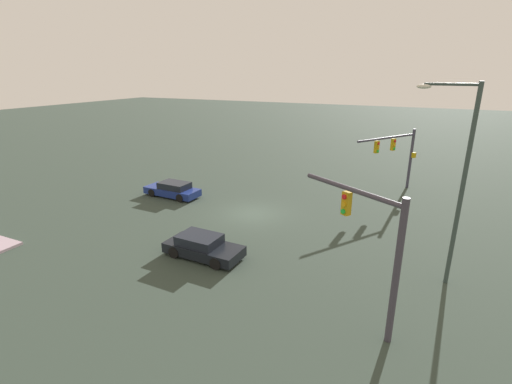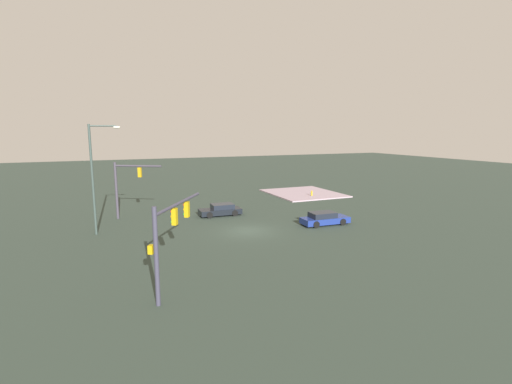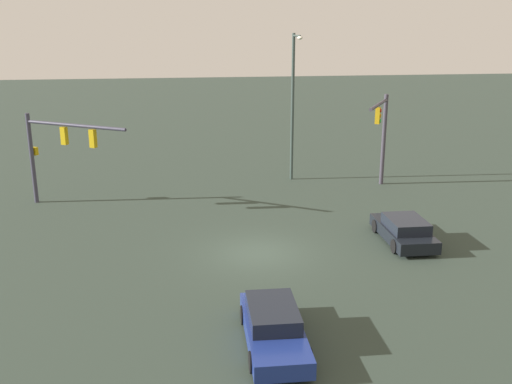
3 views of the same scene
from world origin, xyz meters
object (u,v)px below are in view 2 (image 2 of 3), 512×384
Objects in this scene: traffic_signal_near_corner at (125,182)px; streetlamp_curved_arm at (95,172)px; sedan_car_approaching at (324,219)px; sedan_car_waiting_far at (221,210)px; traffic_signal_opposite_side at (170,228)px; fire_hydrant_on_curb at (312,193)px.

traffic_signal_near_corner is 5.79m from streetlamp_curved_arm.
sedan_car_waiting_far is (7.56, 7.78, 0.00)m from sedan_car_approaching.
traffic_signal_opposite_side is at bearing -147.97° from sedan_car_approaching.
fire_hydrant_on_curb is (8.66, -26.41, -4.83)m from streetlamp_curved_arm.
sedan_car_waiting_far is 15.80m from fire_hydrant_on_curb.
sedan_car_waiting_far is at bearing 111.90° from fire_hydrant_on_curb.
traffic_signal_opposite_side is 1.29× the size of sedan_car_waiting_far.
sedan_car_approaching and sedan_car_waiting_far have the same top height.
streetlamp_curved_arm is 13.07× the size of fire_hydrant_on_curb.
streetlamp_curved_arm is 2.00× the size of sedan_car_approaching.
sedan_car_approaching is at bearing -11.24° from streetlamp_curved_arm.
sedan_car_approaching reaches higher than fire_hydrant_on_curb.
fire_hydrant_on_curb is (13.46, -6.88, -0.09)m from sedan_car_approaching.
streetlamp_curved_arm is 28.21m from fire_hydrant_on_curb.
traffic_signal_near_corner reaches higher than sedan_car_waiting_far.
traffic_signal_near_corner is 9.90m from sedan_car_waiting_far.
streetlamp_curved_arm is 12.97m from sedan_car_waiting_far.
streetlamp_curved_arm reaches higher than sedan_car_waiting_far.
traffic_signal_near_corner is at bearing 64.35° from streetlamp_curved_arm.
traffic_signal_near_corner reaches higher than fire_hydrant_on_curb.
sedan_car_approaching is at bearing 152.91° from fire_hydrant_on_curb.
fire_hydrant_on_curb is at bearing 65.15° from sedan_car_approaching.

